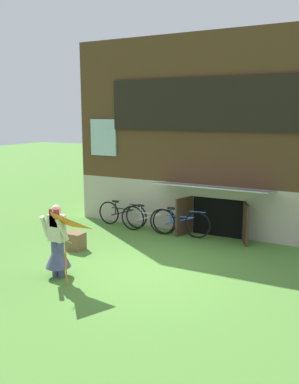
{
  "coord_description": "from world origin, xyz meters",
  "views": [
    {
      "loc": [
        3.86,
        -7.52,
        3.32
      ],
      "look_at": [
        -0.4,
        0.69,
        1.54
      ],
      "focal_mm": 38.26,
      "sensor_mm": 36.0,
      "label": 1
    }
  ],
  "objects_px": {
    "kite": "(51,230)",
    "bicycle_silver": "(148,219)",
    "person": "(57,247)",
    "bicycle_blue": "(180,223)",
    "bicycle_black": "(122,214)",
    "wooden_crate": "(76,241)"
  },
  "relations": [
    {
      "from": "kite",
      "to": "bicycle_black",
      "type": "height_order",
      "value": "kite"
    },
    {
      "from": "person",
      "to": "kite",
      "type": "relative_size",
      "value": 1.08
    },
    {
      "from": "bicycle_black",
      "to": "wooden_crate",
      "type": "height_order",
      "value": "bicycle_black"
    },
    {
      "from": "person",
      "to": "bicycle_black",
      "type": "relative_size",
      "value": 0.91
    },
    {
      "from": "wooden_crate",
      "to": "kite",
      "type": "bearing_deg",
      "value": -63.09
    },
    {
      "from": "person",
      "to": "bicycle_blue",
      "type": "height_order",
      "value": "person"
    },
    {
      "from": "kite",
      "to": "bicycle_black",
      "type": "relative_size",
      "value": 0.84
    },
    {
      "from": "bicycle_black",
      "to": "wooden_crate",
      "type": "distance_m",
      "value": 2.39
    },
    {
      "from": "bicycle_blue",
      "to": "bicycle_silver",
      "type": "xyz_separation_m",
      "value": [
        -0.94,
        -0.04,
        -0.01
      ]
    },
    {
      "from": "bicycle_black",
      "to": "wooden_crate",
      "type": "bearing_deg",
      "value": -87.25
    },
    {
      "from": "bicycle_silver",
      "to": "bicycle_black",
      "type": "height_order",
      "value": "bicycle_silver"
    },
    {
      "from": "bicycle_blue",
      "to": "bicycle_silver",
      "type": "height_order",
      "value": "bicycle_blue"
    },
    {
      "from": "bicycle_blue",
      "to": "kite",
      "type": "bearing_deg",
      "value": -107.04
    },
    {
      "from": "bicycle_blue",
      "to": "person",
      "type": "bearing_deg",
      "value": -112.94
    },
    {
      "from": "kite",
      "to": "wooden_crate",
      "type": "bearing_deg",
      "value": 116.91
    },
    {
      "from": "kite",
      "to": "bicycle_blue",
      "type": "relative_size",
      "value": 0.81
    },
    {
      "from": "kite",
      "to": "bicycle_silver",
      "type": "bearing_deg",
      "value": 92.07
    },
    {
      "from": "bicycle_silver",
      "to": "bicycle_black",
      "type": "distance_m",
      "value": 1.01
    },
    {
      "from": "kite",
      "to": "wooden_crate",
      "type": "relative_size",
      "value": 3.27
    },
    {
      "from": "kite",
      "to": "bicycle_silver",
      "type": "relative_size",
      "value": 0.82
    },
    {
      "from": "person",
      "to": "wooden_crate",
      "type": "bearing_deg",
      "value": 108.2
    },
    {
      "from": "bicycle_blue",
      "to": "bicycle_silver",
      "type": "bearing_deg",
      "value": 176.0
    }
  ]
}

